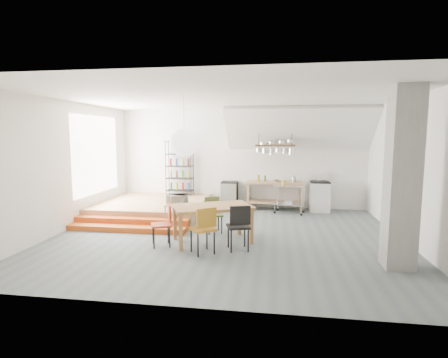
% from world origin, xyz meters
% --- Properties ---
extents(floor, '(8.00, 8.00, 0.00)m').
position_xyz_m(floor, '(0.00, 0.00, 0.00)').
color(floor, '#556063').
rests_on(floor, ground).
extents(wall_back, '(8.00, 0.04, 3.20)m').
position_xyz_m(wall_back, '(0.00, 3.50, 1.60)').
color(wall_back, silver).
rests_on(wall_back, ground).
extents(wall_left, '(0.04, 7.00, 3.20)m').
position_xyz_m(wall_left, '(-4.00, 0.00, 1.60)').
color(wall_left, silver).
rests_on(wall_left, ground).
extents(wall_right, '(0.04, 7.00, 3.20)m').
position_xyz_m(wall_right, '(4.00, 0.00, 1.60)').
color(wall_right, silver).
rests_on(wall_right, ground).
extents(ceiling, '(8.00, 7.00, 0.02)m').
position_xyz_m(ceiling, '(0.00, 0.00, 3.20)').
color(ceiling, white).
rests_on(ceiling, wall_back).
extents(slope_ceiling, '(4.40, 1.44, 1.32)m').
position_xyz_m(slope_ceiling, '(1.80, 2.90, 2.55)').
color(slope_ceiling, white).
rests_on(slope_ceiling, wall_back).
extents(window_pane, '(0.02, 2.50, 2.20)m').
position_xyz_m(window_pane, '(-3.98, 1.50, 1.80)').
color(window_pane, white).
rests_on(window_pane, wall_left).
extents(platform, '(3.00, 3.00, 0.40)m').
position_xyz_m(platform, '(-2.50, 2.00, 0.20)').
color(platform, '#A37D51').
rests_on(platform, ground).
extents(step_lower, '(3.00, 0.35, 0.13)m').
position_xyz_m(step_lower, '(-2.50, 0.05, 0.07)').
color(step_lower, '#C44F17').
rests_on(step_lower, ground).
extents(step_upper, '(3.00, 0.35, 0.27)m').
position_xyz_m(step_upper, '(-2.50, 0.40, 0.13)').
color(step_upper, '#C44F17').
rests_on(step_upper, ground).
extents(concrete_column, '(0.50, 0.50, 3.20)m').
position_xyz_m(concrete_column, '(3.30, -1.50, 1.60)').
color(concrete_column, gray).
rests_on(concrete_column, ground).
extents(kitchen_counter, '(1.80, 0.60, 0.91)m').
position_xyz_m(kitchen_counter, '(1.10, 3.15, 0.63)').
color(kitchen_counter, '#A37D51').
rests_on(kitchen_counter, ground).
extents(stove, '(0.60, 0.60, 1.18)m').
position_xyz_m(stove, '(2.50, 3.16, 0.48)').
color(stove, white).
rests_on(stove, ground).
extents(pot_rack, '(1.20, 0.50, 1.43)m').
position_xyz_m(pot_rack, '(1.13, 2.92, 1.98)').
color(pot_rack, '#452A1B').
rests_on(pot_rack, ceiling).
extents(wire_shelving, '(0.88, 0.38, 1.80)m').
position_xyz_m(wire_shelving, '(-2.00, 3.20, 1.33)').
color(wire_shelving, black).
rests_on(wire_shelving, platform).
extents(microwave_shelf, '(0.60, 0.40, 0.16)m').
position_xyz_m(microwave_shelf, '(-1.40, 0.75, 0.55)').
color(microwave_shelf, '#A37D51').
rests_on(microwave_shelf, platform).
extents(paper_lantern, '(0.60, 0.60, 0.60)m').
position_xyz_m(paper_lantern, '(-0.80, -0.72, 2.20)').
color(paper_lantern, white).
rests_on(paper_lantern, ceiling).
extents(dining_table, '(1.96, 1.58, 0.81)m').
position_xyz_m(dining_table, '(-0.25, -0.48, 0.73)').
color(dining_table, '#925E35').
rests_on(dining_table, ground).
extents(chair_mustard, '(0.61, 0.61, 0.96)m').
position_xyz_m(chair_mustard, '(-0.26, -1.33, 0.57)').
color(chair_mustard, '#A46E1C').
rests_on(chair_mustard, ground).
extents(chair_black, '(0.55, 0.55, 0.96)m').
position_xyz_m(chair_black, '(0.40, -1.03, 0.57)').
color(chair_black, black).
rests_on(chair_black, ground).
extents(chair_olive, '(0.51, 0.51, 0.85)m').
position_xyz_m(chair_olive, '(-0.37, 0.31, 0.51)').
color(chair_olive, '#505C2B').
rests_on(chair_olive, ground).
extents(chair_red, '(0.53, 0.53, 0.89)m').
position_xyz_m(chair_red, '(-1.21, -0.91, 0.53)').
color(chair_red, '#9D3016').
rests_on(chair_red, ground).
extents(rolling_cart, '(0.95, 0.66, 0.86)m').
position_xyz_m(rolling_cart, '(1.56, 2.70, 0.56)').
color(rolling_cart, silver).
rests_on(rolling_cart, ground).
extents(mini_fridge, '(0.51, 0.51, 0.87)m').
position_xyz_m(mini_fridge, '(-0.34, 3.20, 0.44)').
color(mini_fridge, black).
rests_on(mini_fridge, ground).
extents(microwave, '(0.52, 0.37, 0.27)m').
position_xyz_m(microwave, '(-1.40, 0.75, 0.70)').
color(microwave, beige).
rests_on(microwave, microwave_shelf).
extents(bowl, '(0.30, 0.30, 0.06)m').
position_xyz_m(bowl, '(1.16, 3.10, 0.94)').
color(bowl, silver).
rests_on(bowl, kitchen_counter).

